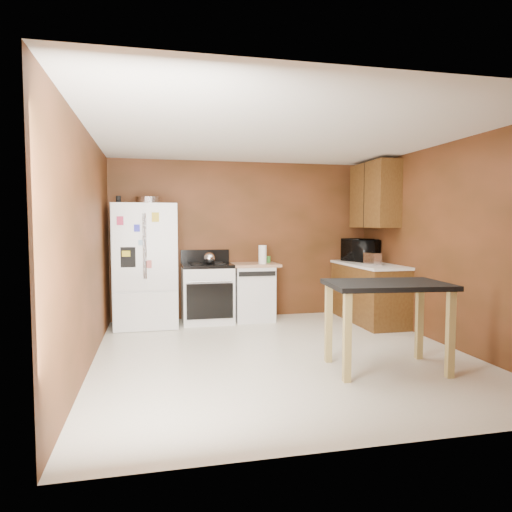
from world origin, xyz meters
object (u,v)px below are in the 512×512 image
object	(u,v)px
pen_cup	(118,200)
island	(387,296)
roasting_pan	(149,201)
dishwasher	(253,291)
kettle	(209,258)
microwave	(360,251)
green_canister	(268,259)
paper_towel	(263,255)
gas_range	(207,292)
refrigerator	(146,265)
toaster	(373,259)

from	to	relation	value
pen_cup	island	distance (m)	3.96
roasting_pan	pen_cup	xyz separation A→B (m)	(-0.42, -0.10, 0.00)
pen_cup	dishwasher	world-z (taller)	pen_cup
kettle	island	xyz separation A→B (m)	(1.51, -2.65, -0.22)
microwave	green_canister	bearing A→B (deg)	66.80
paper_towel	island	bearing A→B (deg)	-74.93
green_canister	roasting_pan	bearing A→B (deg)	-176.62
roasting_pan	island	bearing A→B (deg)	-48.14
microwave	island	size ratio (longest dim) A/B	0.47
dishwasher	island	xyz separation A→B (m)	(0.82, -2.71, 0.31)
paper_towel	gas_range	world-z (taller)	paper_towel
paper_towel	gas_range	size ratio (longest dim) A/B	0.26
gas_range	dishwasher	distance (m)	0.72
kettle	refrigerator	size ratio (longest dim) A/B	0.10
kettle	toaster	xyz separation A→B (m)	(2.35, -0.67, 0.00)
microwave	island	bearing A→B (deg)	143.94
refrigerator	island	distance (m)	3.59
toaster	island	distance (m)	2.16
paper_towel	green_canister	size ratio (longest dim) A/B	2.78
dishwasher	pen_cup	bearing A→B (deg)	-176.12
refrigerator	dishwasher	xyz separation A→B (m)	(1.63, 0.09, -0.45)
toaster	microwave	size ratio (longest dim) A/B	0.41
roasting_pan	island	size ratio (longest dim) A/B	0.31
pen_cup	microwave	world-z (taller)	pen_cup
microwave	gas_range	size ratio (longest dim) A/B	0.54
toaster	dishwasher	bearing A→B (deg)	145.63
toaster	roasting_pan	bearing A→B (deg)	157.12
island	paper_towel	bearing A→B (deg)	105.07
roasting_pan	paper_towel	world-z (taller)	roasting_pan
dishwasher	gas_range	bearing A→B (deg)	-178.06
refrigerator	dishwasher	distance (m)	1.69
paper_towel	island	size ratio (longest dim) A/B	0.23
pen_cup	roasting_pan	bearing A→B (deg)	14.02
pen_cup	paper_towel	bearing A→B (deg)	0.42
pen_cup	toaster	size ratio (longest dim) A/B	0.43
toaster	dishwasher	distance (m)	1.89
microwave	dishwasher	bearing A→B (deg)	70.31
pen_cup	kettle	bearing A→B (deg)	3.27
microwave	gas_range	world-z (taller)	microwave
roasting_pan	green_canister	size ratio (longest dim) A/B	3.79
paper_towel	toaster	bearing A→B (deg)	-21.61
green_canister	gas_range	bearing A→B (deg)	-174.05
toaster	island	xyz separation A→B (m)	(-0.84, -1.98, -0.22)
roasting_pan	island	xyz separation A→B (m)	(2.40, -2.68, -1.08)
paper_towel	green_canister	bearing A→B (deg)	56.78
kettle	gas_range	distance (m)	0.53
toaster	green_canister	bearing A→B (deg)	139.50
toaster	microwave	distance (m)	0.63
gas_range	island	distance (m)	3.11
toaster	gas_range	size ratio (longest dim) A/B	0.22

